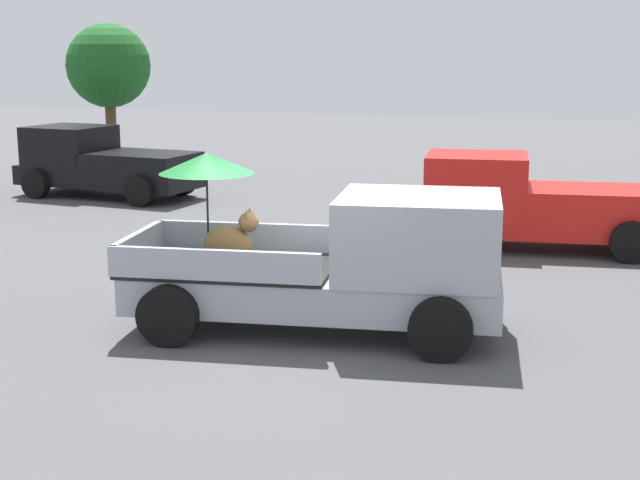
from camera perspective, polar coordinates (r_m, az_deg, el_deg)
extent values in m
plane|color=#4C4C4F|center=(12.54, -0.35, -5.63)|extent=(80.00, 80.00, 0.00)
cylinder|color=black|center=(13.20, 7.92, -3.04)|extent=(0.83, 0.40, 0.80)
cylinder|color=black|center=(11.31, 7.57, -5.57)|extent=(0.83, 0.40, 0.80)
cylinder|color=black|center=(13.74, -6.83, -2.41)|extent=(0.83, 0.40, 0.80)
cylinder|color=black|center=(11.95, -9.50, -4.68)|extent=(0.83, 0.40, 0.80)
cube|color=#9EA3AD|center=(12.38, -0.35, -3.11)|extent=(5.21, 2.53, 0.50)
cube|color=#9EA3AD|center=(12.04, 6.22, 0.25)|extent=(2.36, 2.16, 1.08)
cube|color=#4C606B|center=(11.98, 11.02, 1.02)|extent=(0.32, 1.71, 0.64)
cube|color=black|center=(12.56, -5.52, -1.63)|extent=(3.05, 2.24, 0.06)
cube|color=#9EA3AD|center=(13.38, -4.51, 0.23)|extent=(2.78, 0.52, 0.40)
cube|color=#9EA3AD|center=(11.65, -6.73, -1.57)|extent=(2.78, 0.52, 0.40)
cube|color=#9EA3AD|center=(12.93, -11.33, -0.38)|extent=(0.38, 1.83, 0.40)
ellipsoid|color=olive|center=(12.57, -5.81, -0.27)|extent=(0.72, 0.42, 0.52)
sphere|color=olive|center=(12.43, -4.51, 1.12)|extent=(0.32, 0.32, 0.28)
cone|color=olive|center=(12.48, -4.43, 1.82)|extent=(0.10, 0.10, 0.12)
cone|color=olive|center=(12.33, -4.61, 1.69)|extent=(0.10, 0.10, 0.12)
cylinder|color=black|center=(12.65, -7.06, 1.51)|extent=(0.03, 0.03, 1.27)
cone|color=#19722D|center=(12.54, -7.14, 4.81)|extent=(1.48, 1.48, 0.28)
cylinder|color=black|center=(17.06, 8.26, 0.29)|extent=(0.79, 0.36, 0.76)
cylinder|color=black|center=(18.92, 8.56, 1.42)|extent=(0.79, 0.36, 0.76)
cylinder|color=black|center=(17.21, 18.95, -0.14)|extent=(0.79, 0.36, 0.76)
cylinder|color=black|center=(19.06, 18.21, 1.03)|extent=(0.79, 0.36, 0.76)
cube|color=red|center=(17.96, 13.53, 1.22)|extent=(4.99, 2.40, 0.50)
cube|color=red|center=(17.83, 9.79, 3.74)|extent=(2.11, 2.03, 1.00)
cube|color=red|center=(17.96, 16.79, 2.50)|extent=(2.91, 2.13, 0.40)
cylinder|color=black|center=(24.54, -17.41, 3.40)|extent=(0.78, 0.33, 0.76)
cylinder|color=black|center=(25.99, -14.67, 4.00)|extent=(0.78, 0.33, 0.76)
cylinder|color=black|center=(22.59, -11.25, 3.02)|extent=(0.78, 0.33, 0.76)
cylinder|color=black|center=(24.15, -8.68, 3.68)|extent=(0.78, 0.33, 0.76)
cube|color=black|center=(24.25, -13.10, 3.94)|extent=(4.94, 2.23, 0.50)
cube|color=black|center=(24.90, -15.41, 5.77)|extent=(2.06, 1.96, 1.00)
cube|color=black|center=(23.62, -11.19, 4.92)|extent=(2.85, 2.04, 0.40)
cylinder|color=brown|center=(28.31, -12.94, 6.40)|extent=(0.32, 0.32, 2.42)
sphere|color=#19561E|center=(28.20, -13.14, 10.61)|extent=(2.49, 2.49, 2.49)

